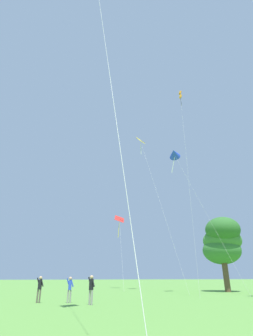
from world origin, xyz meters
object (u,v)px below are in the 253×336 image
(kite_orange_box, at_px, (181,98))
(person_far_back, at_px, (91,287))
(kite_yellow_diamond, at_px, (142,146))
(kite_blue_delta, at_px, (174,154))
(person_child_small, at_px, (40,287))
(person_foreground_watcher, at_px, (70,287))
(kite_red_high, at_px, (119,223))
(tree_left_oak, at_px, (222,241))

(kite_orange_box, distance_m, person_far_back, 25.73)
(kite_yellow_diamond, height_order, kite_blue_delta, kite_yellow_diamond)
(kite_yellow_diamond, height_order, person_child_small, kite_yellow_diamond)
(person_child_small, bearing_deg, person_foreground_watcher, -17.14)
(kite_red_high, xyz_separation_m, kite_yellow_diamond, (1.34, -7.98, 10.04))
(tree_left_oak, bearing_deg, kite_yellow_diamond, 154.11)
(kite_orange_box, relative_size, tree_left_oak, 2.86)
(kite_yellow_diamond, xyz_separation_m, person_child_small, (-11.85, -12.89, -18.59))
(kite_red_high, bearing_deg, kite_orange_box, -75.66)
(kite_orange_box, relative_size, person_foreground_watcher, 15.15)
(kite_red_high, xyz_separation_m, kite_blue_delta, (3.38, -14.27, 6.09))
(kite_yellow_diamond, distance_m, kite_orange_box, 9.01)
(person_foreground_watcher, bearing_deg, tree_left_oak, 26.69)
(kite_orange_box, height_order, person_foreground_watcher, kite_orange_box)
(kite_red_high, height_order, kite_blue_delta, kite_blue_delta)
(kite_orange_box, bearing_deg, person_child_small, -161.21)
(kite_orange_box, distance_m, tree_left_oak, 18.64)
(kite_yellow_diamond, distance_m, person_child_small, 25.53)
(person_child_small, relative_size, person_far_back, 0.97)
(person_child_small, bearing_deg, kite_orange_box, 18.79)
(kite_orange_box, bearing_deg, kite_blue_delta, 112.68)
(kite_blue_delta, height_order, person_far_back, kite_blue_delta)
(person_child_small, bearing_deg, kite_blue_delta, 25.41)
(kite_orange_box, distance_m, person_child_small, 26.75)
(kite_red_high, relative_size, kite_yellow_diamond, 0.51)
(kite_red_high, height_order, tree_left_oak, kite_red_high)
(kite_red_high, distance_m, person_foreground_watcher, 24.65)
(person_far_back, xyz_separation_m, tree_left_oak, (17.35, 11.03, 4.56))
(kite_yellow_diamond, height_order, tree_left_oak, kite_yellow_diamond)
(kite_red_high, xyz_separation_m, person_child_small, (-10.51, -20.87, -8.54))
(kite_blue_delta, bearing_deg, person_far_back, -140.43)
(person_far_back, distance_m, person_foreground_watcher, 2.08)
(kite_yellow_diamond, height_order, person_far_back, kite_yellow_diamond)
(kite_red_high, relative_size, kite_orange_box, 0.45)
(kite_yellow_diamond, relative_size, kite_orange_box, 0.89)
(kite_orange_box, xyz_separation_m, tree_left_oak, (5.88, 3.75, -17.29))
(kite_red_high, xyz_separation_m, person_foreground_watcher, (-8.58, -21.46, -8.57))
(kite_blue_delta, bearing_deg, kite_red_high, 103.33)
(tree_left_oak, bearing_deg, kite_red_high, 129.29)
(kite_yellow_diamond, bearing_deg, kite_red_high, 99.53)
(person_foreground_watcher, bearing_deg, person_far_back, -55.71)
(kite_red_high, xyz_separation_m, kite_orange_box, (4.07, -15.91, 13.33))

